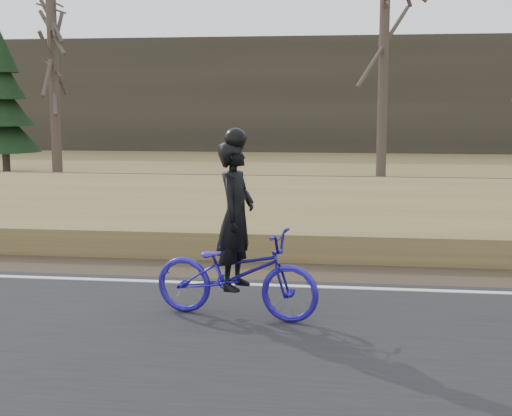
# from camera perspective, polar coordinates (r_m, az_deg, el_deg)

# --- Properties ---
(ballast) EXTENTS (120.00, 3.00, 0.45)m
(ballast) POSITION_cam_1_polar(r_m,az_deg,el_deg) (18.90, -14.63, 1.00)
(ballast) COLOR slate
(ballast) RESTS_ON ground
(railroad) EXTENTS (120.00, 2.40, 0.29)m
(railroad) POSITION_cam_1_polar(r_m,az_deg,el_deg) (18.86, -14.67, 1.91)
(railroad) COLOR black
(railroad) RESTS_ON ballast
(treeline_backdrop) EXTENTS (120.00, 4.00, 6.00)m
(treeline_backdrop) POSITION_cam_1_polar(r_m,az_deg,el_deg) (39.99, -2.76, 9.00)
(treeline_backdrop) COLOR #383328
(treeline_backdrop) RESTS_ON ground
(cyclist) EXTENTS (2.10, 1.06, 2.23)m
(cyclist) POSITION_cam_1_polar(r_m,az_deg,el_deg) (8.36, -1.61, -4.09)
(cyclist) COLOR #23179F
(cyclist) RESTS_ON road
(bare_tree_near_left) EXTENTS (0.36, 0.36, 6.37)m
(bare_tree_near_left) POSITION_cam_1_polar(r_m,az_deg,el_deg) (26.39, -15.85, 9.41)
(bare_tree_near_left) COLOR #4F4239
(bare_tree_near_left) RESTS_ON ground
(bare_tree_center) EXTENTS (0.36, 0.36, 9.67)m
(bare_tree_center) POSITION_cam_1_polar(r_m,az_deg,el_deg) (25.54, 10.22, 13.35)
(bare_tree_center) COLOR #4F4239
(bare_tree_center) RESTS_ON ground
(conifer) EXTENTS (2.60, 2.60, 5.19)m
(conifer) POSITION_cam_1_polar(r_m,az_deg,el_deg) (27.91, -19.55, 7.69)
(conifer) COLOR #4F4239
(conifer) RESTS_ON ground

